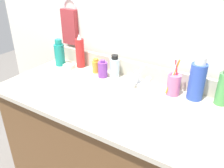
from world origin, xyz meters
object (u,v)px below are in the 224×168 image
at_px(bottle_cream_purple, 103,69).
at_px(bottle_gel_clear, 115,67).
at_px(bottle_toner_green, 223,88).
at_px(bottle_oil_amber, 96,66).
at_px(hand_towel, 70,27).
at_px(bottle_mouthwash_teal, 60,54).
at_px(bottle_shampoo_blue, 197,80).
at_px(cup_pink, 174,84).
at_px(soap_bar, 69,66).
at_px(faucet, 138,79).
at_px(bottle_spray_red, 80,53).

distance_m(bottle_cream_purple, bottle_gel_clear, 0.07).
height_order(bottle_toner_green, bottle_oil_amber, bottle_toner_green).
xyz_separation_m(hand_towel, bottle_mouthwash_teal, (0.00, -0.12, -0.14)).
relative_size(bottle_shampoo_blue, cup_pink, 1.13).
xyz_separation_m(bottle_toner_green, soap_bar, (-0.87, -0.06, -0.07)).
bearing_deg(faucet, bottle_gel_clear, 175.72).
height_order(bottle_gel_clear, bottle_shampoo_blue, bottle_shampoo_blue).
height_order(bottle_spray_red, bottle_shampoo_blue, bottle_shampoo_blue).
xyz_separation_m(bottle_cream_purple, bottle_mouthwash_teal, (-0.33, 0.00, 0.03)).
xyz_separation_m(bottle_oil_amber, soap_bar, (-0.18, -0.04, -0.03)).
distance_m(faucet, bottle_gel_clear, 0.16).
xyz_separation_m(cup_pink, soap_bar, (-0.65, -0.02, -0.05)).
height_order(bottle_mouthwash_teal, soap_bar, bottle_mouthwash_teal).
relative_size(bottle_spray_red, bottle_shampoo_blue, 0.99).
bearing_deg(faucet, soap_bar, -175.83).
xyz_separation_m(bottle_toner_green, bottle_oil_amber, (-0.69, -0.02, -0.04)).
bearing_deg(cup_pink, hand_towel, 172.12).
height_order(hand_towel, faucet, hand_towel).
relative_size(bottle_cream_purple, bottle_gel_clear, 0.78).
xyz_separation_m(bottle_oil_amber, bottle_shampoo_blue, (0.58, 0.00, 0.06)).
bearing_deg(bottle_toner_green, faucet, -176.73).
relative_size(faucet, bottle_toner_green, 0.92).
height_order(hand_towel, bottle_toner_green, hand_towel).
bearing_deg(bottle_cream_purple, bottle_gel_clear, 33.40).
relative_size(bottle_toner_green, soap_bar, 2.73).
xyz_separation_m(bottle_toner_green, bottle_gel_clear, (-0.57, -0.01, -0.02)).
height_order(bottle_shampoo_blue, soap_bar, bottle_shampoo_blue).
distance_m(bottle_cream_purple, bottle_toner_green, 0.63).
bearing_deg(bottle_spray_red, bottle_oil_amber, -8.00).
xyz_separation_m(bottle_shampoo_blue, soap_bar, (-0.76, -0.04, -0.09)).
height_order(bottle_cream_purple, bottle_shampoo_blue, bottle_shampoo_blue).
relative_size(bottle_gel_clear, bottle_shampoo_blue, 0.61).
bearing_deg(faucet, bottle_spray_red, 176.74).
height_order(faucet, bottle_spray_red, bottle_spray_red).
relative_size(bottle_cream_purple, bottle_mouthwash_teal, 0.61).
height_order(bottle_mouthwash_teal, bottle_oil_amber, bottle_mouthwash_teal).
height_order(bottle_cream_purple, soap_bar, bottle_cream_purple).
xyz_separation_m(bottle_oil_amber, bottle_gel_clear, (0.13, 0.01, 0.02)).
bearing_deg(faucet, hand_towel, 170.32).
bearing_deg(bottle_cream_purple, bottle_toner_green, 4.49).
height_order(faucet, soap_bar, faucet).
bearing_deg(hand_towel, bottle_cream_purple, -19.69).
relative_size(hand_towel, bottle_mouthwash_teal, 1.31).
height_order(bottle_cream_purple, bottle_mouthwash_teal, bottle_mouthwash_teal).
bearing_deg(bottle_toner_green, hand_towel, 175.84).
distance_m(bottle_spray_red, bottle_toner_green, 0.82).
distance_m(bottle_mouthwash_teal, soap_bar, 0.10).
relative_size(faucet, bottle_oil_amber, 1.87).
height_order(bottle_toner_green, cup_pink, cup_pink).
relative_size(faucet, soap_bar, 2.50).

